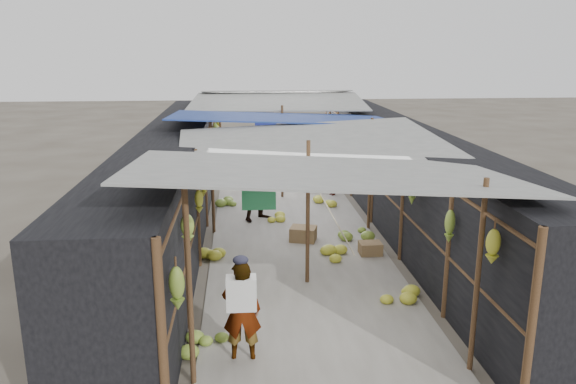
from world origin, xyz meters
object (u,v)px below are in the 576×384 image
object	(u,v)px
vendor_elderly	(242,311)
shopper_blue	(262,184)
black_basin	(313,186)
crate_near	(303,234)
vendor_seated	(332,179)

from	to	relation	value
vendor_elderly	shopper_blue	distance (m)	6.39
black_basin	crate_near	bearing A→B (deg)	-99.86
shopper_blue	vendor_seated	size ratio (longest dim) A/B	1.93
crate_near	black_basin	bearing A→B (deg)	96.79
black_basin	shopper_blue	xyz separation A→B (m)	(-1.64, -2.94, 0.81)
crate_near	black_basin	xyz separation A→B (m)	(0.80, 4.61, -0.06)
crate_near	vendor_seated	size ratio (longest dim) A/B	0.58
black_basin	vendor_elderly	bearing A→B (deg)	-103.05
crate_near	black_basin	world-z (taller)	crate_near
crate_near	vendor_seated	distance (m)	4.07
crate_near	vendor_elderly	xyz separation A→B (m)	(-1.35, -4.69, 0.55)
crate_near	vendor_elderly	size ratio (longest dim) A/B	0.38
shopper_blue	vendor_seated	distance (m)	3.06
vendor_elderly	vendor_seated	world-z (taller)	vendor_elderly
crate_near	vendor_elderly	distance (m)	4.91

